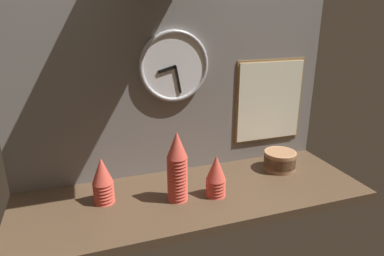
# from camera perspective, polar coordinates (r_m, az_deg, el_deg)

# --- Properties ---
(ground_plane) EXTENTS (1.60, 0.56, 0.04)m
(ground_plane) POSITION_cam_1_polar(r_m,az_deg,el_deg) (1.62, 0.26, -11.23)
(ground_plane) COLOR #4C3826
(wall_tiled_back) EXTENTS (1.60, 0.03, 1.05)m
(wall_tiled_back) POSITION_cam_1_polar(r_m,az_deg,el_deg) (1.67, -2.75, 9.73)
(wall_tiled_back) COLOR slate
(wall_tiled_back) RESTS_ON ground_plane
(cup_stack_left) EXTENTS (0.09, 0.09, 0.21)m
(cup_stack_left) POSITION_cam_1_polar(r_m,az_deg,el_deg) (1.53, -14.66, -8.43)
(cup_stack_left) COLOR #DB4C3D
(cup_stack_left) RESTS_ON ground_plane
(cup_stack_center) EXTENTS (0.09, 0.09, 0.32)m
(cup_stack_center) POSITION_cam_1_polar(r_m,az_deg,el_deg) (1.48, -2.48, -6.43)
(cup_stack_center) COLOR #DB4C3D
(cup_stack_center) RESTS_ON ground_plane
(cup_stack_center_right) EXTENTS (0.09, 0.09, 0.20)m
(cup_stack_center_right) POSITION_cam_1_polar(r_m,az_deg,el_deg) (1.54, 4.02, -7.94)
(cup_stack_center_right) COLOR #DB4C3D
(cup_stack_center_right) RESTS_ON ground_plane
(bowl_stack_far_right) EXTENTS (0.17, 0.17, 0.10)m
(bowl_stack_far_right) POSITION_cam_1_polar(r_m,az_deg,el_deg) (1.86, 14.43, -5.16)
(bowl_stack_far_right) COLOR #996B47
(bowl_stack_far_right) RESTS_ON ground_plane
(wall_clock) EXTENTS (0.34, 0.03, 0.34)m
(wall_clock) POSITION_cam_1_polar(r_m,az_deg,el_deg) (1.63, -2.97, 10.21)
(wall_clock) COLOR white
(menu_board) EXTENTS (0.40, 0.01, 0.45)m
(menu_board) POSITION_cam_1_polar(r_m,az_deg,el_deg) (1.90, 12.79, 4.38)
(menu_board) COLOR olive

